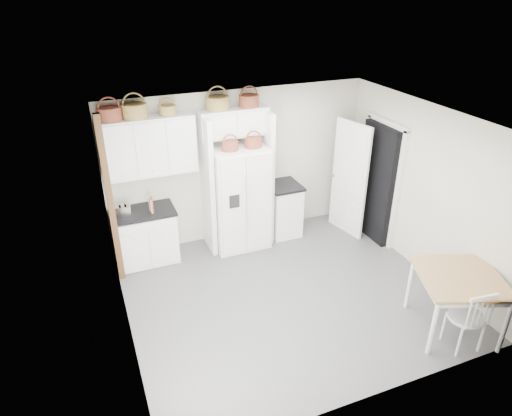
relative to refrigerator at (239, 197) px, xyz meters
name	(u,v)px	position (x,y,z in m)	size (l,w,h in m)	color
floor	(287,294)	(0.15, -1.64, -0.89)	(4.50, 4.50, 0.00)	#545454
ceiling	(294,123)	(0.15, -1.64, 1.71)	(4.50, 4.50, 0.00)	white
wall_back	(239,166)	(0.15, 0.36, 0.41)	(4.50, 4.50, 0.00)	beige
wall_left	(118,251)	(-2.10, -1.64, 0.41)	(4.00, 4.00, 0.00)	beige
wall_right	(424,191)	(2.40, -1.64, 0.41)	(4.00, 4.00, 0.00)	beige
refrigerator	(239,197)	(0.00, 0.00, 0.00)	(0.92, 0.74, 1.77)	white
base_cab_left	(146,237)	(-1.58, 0.06, -0.45)	(0.94, 0.59, 0.87)	white
base_cab_right	(283,210)	(0.85, 0.06, -0.43)	(0.52, 0.62, 0.92)	white
dining_table	(455,303)	(1.85, -3.09, -0.47)	(1.00, 1.00, 0.84)	#AA724A
windsor_chair	(466,317)	(1.74, -3.39, -0.43)	(0.45, 0.41, 0.92)	white
counter_left	(143,212)	(-1.58, 0.06, 0.00)	(0.98, 0.63, 0.04)	black
counter_right	(283,185)	(0.85, 0.06, 0.05)	(0.56, 0.67, 0.04)	black
toaster	(123,211)	(-1.87, -0.01, 0.11)	(0.24, 0.14, 0.17)	silver
cookbook_red	(152,205)	(-1.44, -0.02, 0.14)	(0.03, 0.16, 0.23)	#A4391D
cookbook_cream	(151,205)	(-1.45, -0.02, 0.14)	(0.03, 0.15, 0.23)	beige
basket_upper_a	(110,114)	(-1.85, 0.19, 1.56)	(0.34, 0.34, 0.19)	brown
basket_upper_b	(135,111)	(-1.50, 0.19, 1.57)	(0.36, 0.36, 0.21)	olive
basket_upper_c	(168,110)	(-1.02, 0.19, 1.53)	(0.25, 0.25, 0.14)	olive
basket_bridge_a	(217,103)	(-0.25, 0.19, 1.57)	(0.36, 0.36, 0.20)	olive
basket_bridge_b	(249,101)	(0.27, 0.19, 1.56)	(0.32, 0.32, 0.18)	brown
basket_fridge_a	(230,146)	(-0.16, -0.10, 0.96)	(0.26, 0.26, 0.14)	brown
basket_fridge_b	(253,143)	(0.23, -0.10, 0.96)	(0.27, 0.27, 0.15)	brown
upper_cabinet	(149,146)	(-1.35, 0.19, 1.01)	(1.40, 0.34, 0.90)	white
bridge_cabinet	(233,122)	(0.00, 0.19, 1.24)	(1.12, 0.34, 0.45)	white
fridge_panel_left	(207,186)	(-0.51, 0.06, 0.26)	(0.08, 0.60, 2.30)	white
fridge_panel_right	(265,177)	(0.51, 0.06, 0.26)	(0.08, 0.60, 2.30)	white
trim_post	(110,203)	(-2.05, -0.29, 0.41)	(0.09, 0.09, 2.60)	#3F2411
doorway_void	(378,183)	(2.31, -0.64, 0.14)	(0.18, 0.85, 2.05)	black
door_slab	(349,179)	(1.95, -0.30, 0.14)	(0.80, 0.04, 2.05)	white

